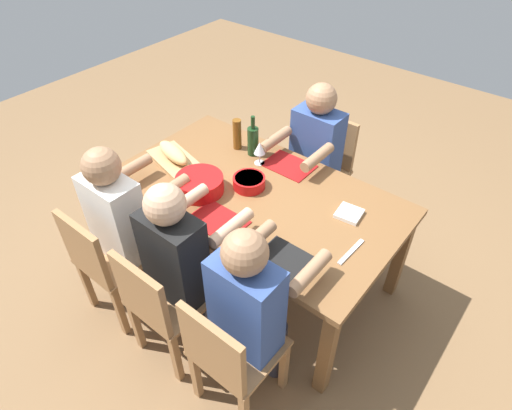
% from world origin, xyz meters
% --- Properties ---
extents(ground_plane, '(8.00, 8.00, 0.00)m').
position_xyz_m(ground_plane, '(0.00, 0.00, 0.00)').
color(ground_plane, brown).
extents(dining_table, '(1.80, 1.02, 0.74)m').
position_xyz_m(dining_table, '(0.00, 0.00, 0.66)').
color(dining_table, brown).
rests_on(dining_table, ground_plane).
extents(chair_far_center, '(0.40, 0.40, 0.85)m').
position_xyz_m(chair_far_center, '(0.00, 0.83, 0.48)').
color(chair_far_center, '#9E7044').
rests_on(chair_far_center, ground_plane).
extents(diner_far_center, '(0.41, 0.53, 1.20)m').
position_xyz_m(diner_far_center, '(-0.00, 0.65, 0.70)').
color(diner_far_center, '#2D2D38').
rests_on(diner_far_center, ground_plane).
extents(chair_far_left, '(0.40, 0.40, 0.85)m').
position_xyz_m(chair_far_left, '(-0.49, 0.83, 0.48)').
color(chair_far_left, '#9E7044').
rests_on(chair_far_left, ground_plane).
extents(diner_far_left, '(0.41, 0.53, 1.20)m').
position_xyz_m(diner_far_left, '(-0.49, 0.65, 0.70)').
color(diner_far_left, '#2D2D38').
rests_on(diner_far_left, ground_plane).
extents(chair_near_center, '(0.40, 0.40, 0.85)m').
position_xyz_m(chair_near_center, '(0.00, -0.83, 0.48)').
color(chair_near_center, '#9E7044').
rests_on(chair_near_center, ground_plane).
extents(diner_near_center, '(0.41, 0.53, 1.20)m').
position_xyz_m(diner_near_center, '(0.00, -0.65, 0.70)').
color(diner_near_center, '#2D2D38').
rests_on(diner_near_center, ground_plane).
extents(chair_far_right, '(0.40, 0.40, 0.85)m').
position_xyz_m(chair_far_right, '(0.49, 0.83, 0.48)').
color(chair_far_right, '#9E7044').
rests_on(chair_far_right, ground_plane).
extents(diner_far_right, '(0.41, 0.53, 1.20)m').
position_xyz_m(diner_far_right, '(0.49, 0.65, 0.70)').
color(diner_far_right, '#2D2D38').
rests_on(diner_far_right, ground_plane).
extents(serving_bowl_pasta, '(0.30, 0.30, 0.10)m').
position_xyz_m(serving_bowl_pasta, '(0.27, 0.21, 0.80)').
color(serving_bowl_pasta, red).
rests_on(serving_bowl_pasta, dining_table).
extents(serving_bowl_greens, '(0.20, 0.20, 0.07)m').
position_xyz_m(serving_bowl_greens, '(0.06, -0.01, 0.78)').
color(serving_bowl_greens, red).
rests_on(serving_bowl_greens, dining_table).
extents(cutting_board, '(0.44, 0.31, 0.02)m').
position_xyz_m(cutting_board, '(0.64, 0.09, 0.75)').
color(cutting_board, tan).
rests_on(cutting_board, dining_table).
extents(bread_loaf, '(0.34, 0.18, 0.09)m').
position_xyz_m(bread_loaf, '(0.64, 0.09, 0.81)').
color(bread_loaf, tan).
rests_on(bread_loaf, cutting_board).
extents(wine_bottle, '(0.08, 0.08, 0.29)m').
position_xyz_m(wine_bottle, '(0.28, -0.31, 0.85)').
color(wine_bottle, '#193819').
rests_on(wine_bottle, dining_table).
extents(beer_bottle, '(0.06, 0.06, 0.22)m').
position_xyz_m(beer_bottle, '(0.41, -0.30, 0.85)').
color(beer_bottle, brown).
rests_on(beer_bottle, dining_table).
extents(wine_glass, '(0.08, 0.08, 0.17)m').
position_xyz_m(wine_glass, '(0.17, -0.25, 0.86)').
color(wine_glass, silver).
rests_on(wine_glass, dining_table).
extents(placemat_far_center, '(0.32, 0.23, 0.01)m').
position_xyz_m(placemat_far_center, '(0.00, 0.35, 0.74)').
color(placemat_far_center, maroon).
rests_on(placemat_far_center, dining_table).
extents(placemat_far_left, '(0.32, 0.23, 0.01)m').
position_xyz_m(placemat_far_left, '(-0.49, 0.35, 0.74)').
color(placemat_far_left, black).
rests_on(placemat_far_left, dining_table).
extents(placemat_near_center, '(0.32, 0.23, 0.01)m').
position_xyz_m(placemat_near_center, '(0.00, -0.35, 0.74)').
color(placemat_near_center, maroon).
rests_on(placemat_near_center, dining_table).
extents(carving_knife, '(0.03, 0.23, 0.01)m').
position_xyz_m(carving_knife, '(-0.72, 0.08, 0.74)').
color(carving_knife, silver).
rests_on(carving_knife, dining_table).
extents(napkin_stack, '(0.16, 0.16, 0.02)m').
position_xyz_m(napkin_stack, '(-0.56, -0.17, 0.75)').
color(napkin_stack, white).
rests_on(napkin_stack, dining_table).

